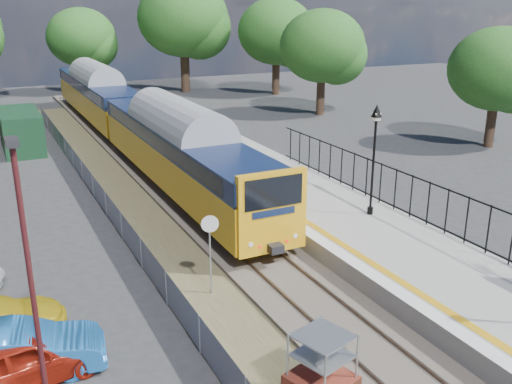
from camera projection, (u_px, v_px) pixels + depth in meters
ground at (346, 334)px, 16.80m from camera, size 120.00×120.00×0.00m
track_bed at (209, 225)px, 24.81m from camera, size 5.90×80.00×0.29m
platform at (321, 213)px, 25.23m from camera, size 5.00×70.00×0.90m
platform_edge at (281, 210)px, 24.22m from camera, size 0.90×70.00×0.01m
victorian_lamp_north at (375, 134)px, 22.77m from camera, size 0.44×0.44×4.60m
palisade_fence at (462, 217)px, 20.86m from camera, size 0.12×26.00×2.00m
wire_fence at (111, 211)px, 25.08m from camera, size 0.06×52.00×1.20m
tree_line at (94, 34)px, 51.08m from camera, size 56.80×43.80×11.88m
train at (128, 114)px, 37.46m from camera, size 2.82×40.83×3.51m
brick_plinth at (321, 376)px, 13.27m from camera, size 1.66×1.66×2.15m
speed_sign at (210, 241)px, 18.46m from camera, size 0.56×0.20×2.85m
carpark_lamp at (30, 274)px, 11.95m from camera, size 0.25×0.50×6.80m
car_red at (21, 359)px, 14.42m from camera, size 4.46×2.42×1.44m
car_blue at (19, 352)px, 14.72m from camera, size 4.49×2.06×1.43m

